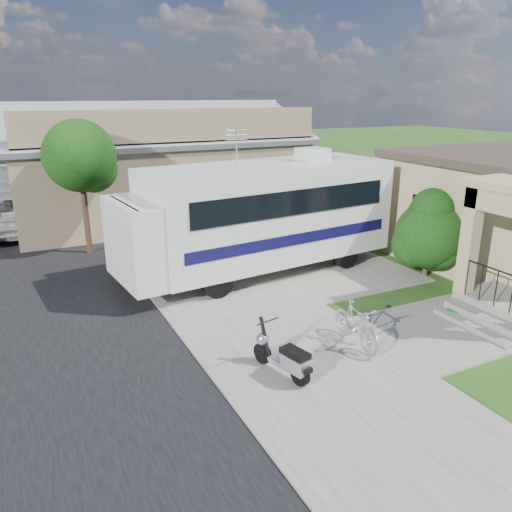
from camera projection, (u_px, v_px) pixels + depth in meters
name	position (u px, v px, depth m)	size (l,w,h in m)	color
ground	(324.00, 337.00, 11.50)	(120.00, 120.00, 0.00)	#193E10
sidewalk_slab	(160.00, 236.00, 19.58)	(4.00, 80.00, 0.06)	#636159
driveway_slab	(284.00, 268.00, 15.96)	(7.00, 6.00, 0.05)	#636159
walk_slab	(452.00, 327.00, 11.91)	(4.00, 3.00, 0.05)	#636159
warehouse	(154.00, 171.00, 22.77)	(12.50, 8.40, 5.04)	#7B694D
street_tree_a	(83.00, 159.00, 16.63)	(2.44, 2.40, 4.58)	#2F2015
street_tree_b	(53.00, 134.00, 25.10)	(2.44, 2.40, 4.73)	#2F2015
street_tree_c	(40.00, 129.00, 32.85)	(2.44, 2.40, 4.42)	#2F2015
motorhome	(259.00, 214.00, 15.09)	(8.76, 3.50, 4.38)	beige
shrub	(429.00, 231.00, 14.97)	(2.22, 2.12, 2.72)	#2F2015
scooter	(285.00, 357.00, 9.68)	(0.69, 1.54, 1.02)	black
bicycle	(356.00, 327.00, 10.86)	(0.47, 1.67, 1.00)	#ABACB3
pickup_truck	(11.00, 211.00, 20.14)	(2.68, 5.82, 1.62)	silver
van	(3.00, 185.00, 25.80)	(2.27, 5.59, 1.62)	silver
garden_hose	(454.00, 313.00, 12.52)	(0.35, 0.35, 0.16)	#16702B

